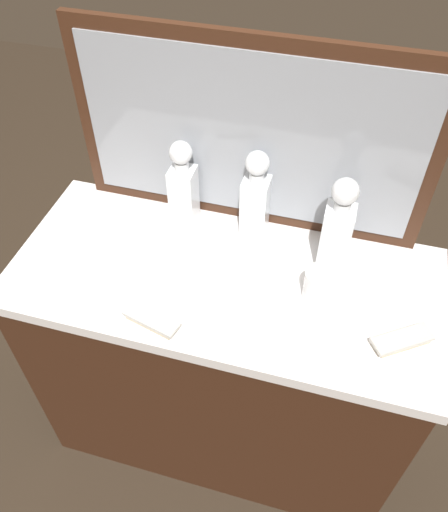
# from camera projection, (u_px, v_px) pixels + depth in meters

# --- Properties ---
(ground_plane) EXTENTS (6.00, 6.00, 0.00)m
(ground_plane) POSITION_uv_depth(u_px,v_px,m) (224.00, 423.00, 2.19)
(ground_plane) COLOR #2D2319
(dresser) EXTENTS (1.25, 0.57, 0.94)m
(dresser) POSITION_uv_depth(u_px,v_px,m) (224.00, 362.00, 1.84)
(dresser) COLOR #381E11
(dresser) RESTS_ON ground_plane
(dresser_mirror) EXTENTS (1.05, 0.03, 0.59)m
(dresser_mirror) POSITION_uv_depth(u_px,v_px,m) (249.00, 137.00, 1.46)
(dresser_mirror) COLOR #381E11
(dresser_mirror) RESTS_ON dresser
(crystal_decanter_left) EXTENTS (0.08, 0.08, 0.30)m
(crystal_decanter_left) POSITION_uv_depth(u_px,v_px,m) (183.00, 191.00, 1.58)
(crystal_decanter_left) COLOR white
(crystal_decanter_left) RESTS_ON dresser
(crystal_decanter_center) EXTENTS (0.08, 0.08, 0.30)m
(crystal_decanter_center) POSITION_uv_depth(u_px,v_px,m) (337.00, 232.00, 1.45)
(crystal_decanter_center) COLOR white
(crystal_decanter_center) RESTS_ON dresser
(crystal_decanter_right) EXTENTS (0.08, 0.08, 0.29)m
(crystal_decanter_right) POSITION_uv_depth(u_px,v_px,m) (255.00, 201.00, 1.55)
(crystal_decanter_right) COLOR white
(crystal_decanter_right) RESTS_ON dresser
(crystal_tumbler_right) EXTENTS (0.09, 0.09, 0.10)m
(crystal_tumbler_right) POSITION_uv_depth(u_px,v_px,m) (319.00, 286.00, 1.42)
(crystal_tumbler_right) COLOR white
(crystal_tumbler_right) RESTS_ON dresser
(silver_brush_center) EXTENTS (0.16, 0.09, 0.02)m
(silver_brush_center) POSITION_uv_depth(u_px,v_px,m) (152.00, 320.00, 1.38)
(silver_brush_center) COLOR #B7A88C
(silver_brush_center) RESTS_ON dresser
(silver_brush_right) EXTENTS (0.16, 0.14, 0.02)m
(silver_brush_right) POSITION_uv_depth(u_px,v_px,m) (402.00, 340.00, 1.33)
(silver_brush_right) COLOR #B7A88C
(silver_brush_right) RESTS_ON dresser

